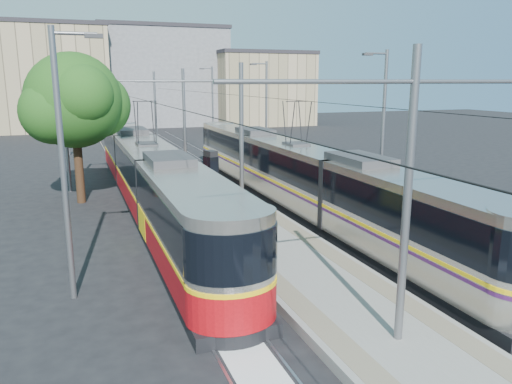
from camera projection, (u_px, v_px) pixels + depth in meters
name	position (u px, v px, depth m)	size (l,w,h in m)	color
ground	(322.00, 288.00, 16.06)	(160.00, 160.00, 0.00)	black
platform	(196.00, 183.00, 31.58)	(4.00, 50.00, 0.30)	gray
tactile_strip_left	(174.00, 183.00, 31.05)	(0.70, 50.00, 0.01)	gray
tactile_strip_right	(218.00, 180.00, 32.04)	(0.70, 50.00, 0.01)	gray
rails	(196.00, 186.00, 31.61)	(8.71, 70.00, 0.03)	gray
track_arrow	(247.00, 356.00, 12.09)	(1.20, 5.00, 0.01)	silver
tram_left	(148.00, 175.00, 26.04)	(2.43, 30.74, 5.50)	black
tram_right	(296.00, 172.00, 25.92)	(2.43, 30.53, 5.50)	black
catenary	(206.00, 117.00, 28.02)	(9.20, 70.00, 7.00)	slate
street_lamps	(181.00, 115.00, 34.36)	(15.18, 38.22, 8.00)	slate
shelter	(211.00, 167.00, 30.46)	(0.78, 1.05, 2.07)	black
tree	(80.00, 102.00, 26.42)	(5.50, 5.09, 8.00)	#382314
building_left	(44.00, 78.00, 66.07)	(16.32, 12.24, 13.76)	tan
building_centre	(160.00, 77.00, 75.10)	(18.36, 14.28, 14.22)	gray
building_right	(261.00, 88.00, 74.73)	(14.28, 10.20, 10.73)	tan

